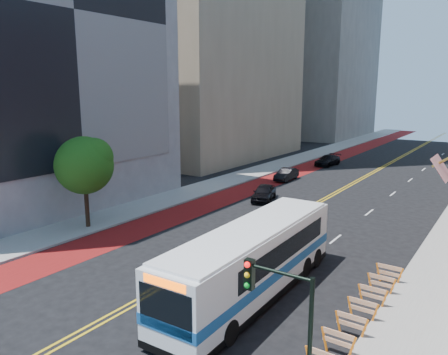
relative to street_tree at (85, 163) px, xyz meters
The scene contains 14 objects.
ground 13.68m from the street_tree, 28.25° to the right, with size 160.00×160.00×0.00m, color black.
sidewalk_left 24.45m from the street_tree, 91.81° to the left, with size 4.00×140.00×0.15m, color gray.
bus_lane_paint 24.66m from the street_tree, 82.53° to the left, with size 3.60×140.00×0.01m, color #5F0F0D.
center_line_inner 26.84m from the street_tree, 65.21° to the left, with size 0.14×140.00×0.01m, color gold.
center_line_outer 26.99m from the street_tree, 64.51° to the left, with size 0.14×140.00×0.01m, color gold.
lane_dashes 36.09m from the street_tree, 63.34° to the left, with size 0.14×98.20×0.01m.
grey_building_left 14.11m from the street_tree, 168.54° to the left, with size 14.10×24.00×30.00m.
construction_barriers 21.43m from the street_tree, ahead, with size 1.42×10.91×1.00m.
street_tree is the anchor object (origin of this frame).
traffic_signal 22.79m from the street_tree, 24.82° to the right, with size 2.21×0.34×5.07m.
transit_bus 16.03m from the street_tree, ahead, with size 3.17×13.21×3.61m.
car_a 16.52m from the street_tree, 65.00° to the left, with size 1.74×4.33×1.47m, color black.
car_b 24.71m from the street_tree, 79.54° to the left, with size 1.43×4.11×1.35m, color black.
car_c 36.33m from the street_tree, 82.47° to the left, with size 1.96×4.82×1.40m, color black.
Camera 1 is at (14.52, -14.01, 10.19)m, focal length 35.00 mm.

